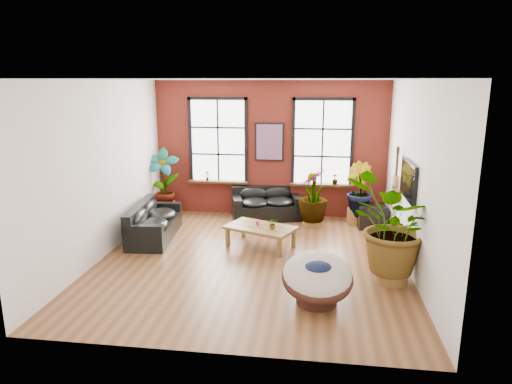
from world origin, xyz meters
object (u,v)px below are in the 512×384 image
Objects in this scene: papasan_chair at (317,278)px; coffee_table at (261,229)px; sofa_back at (266,204)px; sofa_left at (152,223)px.

coffee_table is at bearing 111.60° from papasan_chair.
sofa_back is 4.75m from papasan_chair.
sofa_left is 2.51m from coffee_table.
sofa_back is 0.93× the size of sofa_left.
sofa_back is 1.17× the size of coffee_table.
papasan_chair is (1.33, -4.56, 0.08)m from sofa_back.
sofa_left is 1.26× the size of coffee_table.
coffee_table is at bearing -101.77° from sofa_back.
coffee_table is at bearing -100.65° from sofa_left.
papasan_chair is (1.21, -2.42, 0.03)m from coffee_table.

